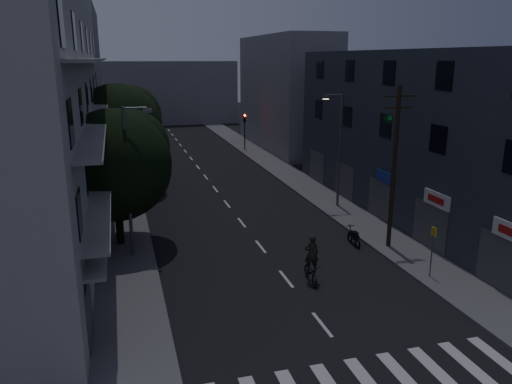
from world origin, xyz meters
TOP-DOWN VIEW (x-y plane):
  - ground at (0.00, 25.00)m, footprint 160.00×160.00m
  - sidewalk_left at (-7.50, 25.00)m, footprint 3.00×90.00m
  - sidewalk_right at (7.50, 25.00)m, footprint 3.00×90.00m
  - crosswalk at (-0.00, -2.00)m, footprint 10.90×3.00m
  - lane_markings at (0.00, 31.25)m, footprint 0.15×60.50m
  - building_left at (-11.98, 18.00)m, footprint 7.00×36.00m
  - building_right at (11.99, 14.00)m, footprint 6.19×28.00m
  - building_far_left at (-12.00, 48.00)m, footprint 6.00×20.00m
  - building_far_right at (12.00, 42.00)m, footprint 6.00×20.00m
  - building_far_end at (0.00, 70.00)m, footprint 24.00×8.00m
  - tree_near at (-7.67, 13.44)m, footprint 6.28×6.28m
  - tree_mid at (-7.32, 25.58)m, footprint 6.90×6.90m
  - tree_far at (-7.74, 33.31)m, footprint 5.02×5.02m
  - traffic_signal_far_right at (6.75, 40.96)m, footprint 0.28×0.37m
  - traffic_signal_far_left at (-6.40, 38.54)m, footprint 0.28×0.37m
  - street_lamp_left_near at (-7.02, 11.35)m, footprint 1.51×0.25m
  - street_lamp_right at (7.44, 17.07)m, footprint 1.51×0.25m
  - street_lamp_left_far at (-7.12, 29.67)m, footprint 1.51×0.25m
  - utility_pole at (6.95, 8.84)m, footprint 1.80×0.24m
  - bus_stop_sign at (6.78, 4.61)m, footprint 0.06×0.35m
  - motorcycle at (5.28, 9.84)m, footprint 0.50×1.74m
  - cyclist at (1.04, 5.86)m, footprint 0.80×1.95m

SIDE VIEW (x-z plane):
  - ground at x=0.00m, z-range 0.00..0.00m
  - crosswalk at x=0.00m, z-range 0.00..0.01m
  - lane_markings at x=0.00m, z-range 0.00..0.01m
  - sidewalk_left at x=-7.50m, z-range 0.00..0.15m
  - sidewalk_right at x=7.50m, z-range 0.00..0.15m
  - motorcycle at x=5.28m, z-range -0.12..1.00m
  - cyclist at x=1.04m, z-range -0.39..2.02m
  - bus_stop_sign at x=6.78m, z-range 0.63..3.15m
  - traffic_signal_far_right at x=6.75m, z-range 1.05..5.15m
  - traffic_signal_far_left at x=-6.40m, z-range 1.05..5.15m
  - tree_far at x=-7.74m, z-range 0.93..7.14m
  - street_lamp_left_near at x=-7.02m, z-range 0.60..8.60m
  - street_lamp_right at x=7.44m, z-range 0.60..8.60m
  - street_lamp_left_far at x=-7.12m, z-range 0.60..8.60m
  - utility_pole at x=6.95m, z-range 0.37..9.37m
  - tree_near at x=-7.67m, z-range 1.12..8.87m
  - building_far_end at x=0.00m, z-range 0.00..10.00m
  - tree_mid at x=-7.32m, z-range 1.21..9.71m
  - building_right at x=11.99m, z-range 0.00..11.00m
  - building_far_right at x=12.00m, z-range 0.00..13.00m
  - building_left at x=-11.98m, z-range -0.01..13.99m
  - building_far_left at x=-12.00m, z-range 0.00..16.00m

